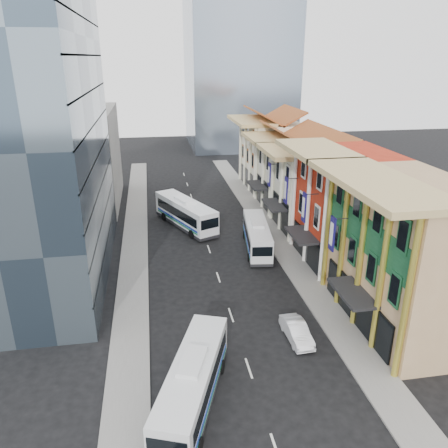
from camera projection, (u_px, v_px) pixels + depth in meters
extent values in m
plane|color=black|center=(252.00, 378.00, 30.35)|extent=(200.00, 200.00, 0.00)
cube|color=slate|center=(280.00, 244.00, 51.90)|extent=(3.00, 90.00, 0.15)
cube|color=slate|center=(134.00, 254.00, 49.23)|extent=(3.00, 90.00, 0.15)
cube|color=tan|center=(410.00, 255.00, 34.99)|extent=(8.00, 14.00, 12.00)
cube|color=#AF2913|center=(346.00, 207.00, 46.03)|extent=(8.00, 10.00, 12.00)
cube|color=white|center=(313.00, 191.00, 55.14)|extent=(8.00, 9.00, 10.00)
cube|color=white|center=(291.00, 173.00, 63.42)|extent=(8.00, 9.00, 10.00)
cube|color=white|center=(272.00, 155.00, 72.90)|extent=(8.00, 12.00, 11.00)
cube|color=#394B5B|center=(27.00, 126.00, 39.79)|extent=(12.00, 26.00, 30.00)
cube|color=gray|center=(82.00, 158.00, 63.98)|extent=(10.00, 18.00, 14.00)
imported|color=white|center=(297.00, 331.00, 34.25)|extent=(1.70, 4.37, 1.42)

